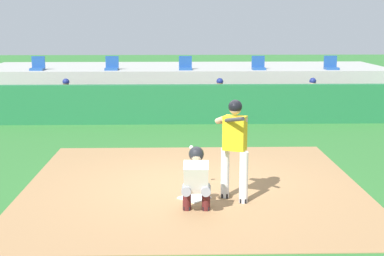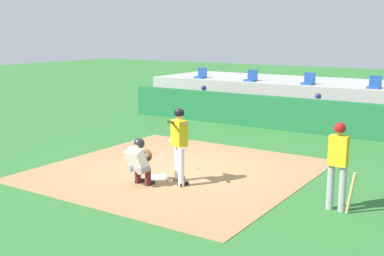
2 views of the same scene
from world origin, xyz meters
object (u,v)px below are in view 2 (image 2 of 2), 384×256
at_px(stadium_seat_1, 251,78).
at_px(stadium_seat_2, 309,81).
at_px(stadium_seat_0, 201,75).
at_px(dugout_player_0, 202,101).
at_px(home_plate, 158,177).
at_px(dugout_player_1, 316,111).
at_px(catcher_crouched, 140,160).
at_px(stadium_seat_3, 375,85).
at_px(batter_at_plate, 179,141).
at_px(on_deck_batter, 339,161).

xyz_separation_m(stadium_seat_1, stadium_seat_2, (2.60, 0.00, 0.00)).
bearing_deg(stadium_seat_0, dugout_player_0, -56.50).
bearing_deg(dugout_player_0, home_plate, -64.68).
xyz_separation_m(dugout_player_0, dugout_player_1, (4.93, 0.00, 0.00)).
xyz_separation_m(catcher_crouched, stadium_seat_3, (2.60, 10.88, 0.93)).
relative_size(home_plate, stadium_seat_1, 0.92).
bearing_deg(catcher_crouched, batter_at_plate, 41.35).
xyz_separation_m(stadium_seat_0, stadium_seat_3, (7.80, 0.00, 0.00)).
relative_size(stadium_seat_0, stadium_seat_3, 1.00).
bearing_deg(stadium_seat_3, catcher_crouched, -103.42).
height_order(dugout_player_0, dugout_player_1, same).
relative_size(catcher_crouched, stadium_seat_0, 3.41).
height_order(dugout_player_1, stadium_seat_3, stadium_seat_3).
bearing_deg(dugout_player_1, stadium_seat_2, 117.97).
distance_m(home_plate, dugout_player_1, 8.24).
bearing_deg(stadium_seat_0, home_plate, -62.94).
distance_m(catcher_crouched, stadium_seat_0, 12.09).
distance_m(dugout_player_0, stadium_seat_3, 6.82).
xyz_separation_m(on_deck_batter, stadium_seat_3, (-1.69, 9.98, 0.51)).
height_order(home_plate, catcher_crouched, catcher_crouched).
bearing_deg(home_plate, stadium_seat_3, 75.67).
distance_m(catcher_crouched, stadium_seat_2, 10.92).
xyz_separation_m(catcher_crouched, stadium_seat_0, (-5.20, 10.88, 0.93)).
distance_m(home_plate, dugout_player_0, 9.03).
xyz_separation_m(home_plate, stadium_seat_3, (2.60, 10.18, 1.51)).
bearing_deg(on_deck_batter, dugout_player_1, 111.98).
distance_m(batter_at_plate, stadium_seat_0, 11.85).
bearing_deg(batter_at_plate, stadium_seat_2, 93.85).
distance_m(stadium_seat_0, stadium_seat_1, 2.60).
bearing_deg(stadium_seat_3, stadium_seat_1, 180.00).
distance_m(stadium_seat_2, stadium_seat_3, 2.60).
relative_size(batter_at_plate, dugout_player_1, 1.39).
bearing_deg(stadium_seat_1, catcher_crouched, -76.53).
relative_size(dugout_player_1, stadium_seat_0, 2.71).
height_order(home_plate, stadium_seat_1, stadium_seat_1).
relative_size(on_deck_batter, stadium_seat_3, 3.72).
distance_m(dugout_player_0, stadium_seat_2, 4.44).
height_order(dugout_player_0, stadium_seat_0, stadium_seat_0).
relative_size(stadium_seat_1, stadium_seat_3, 1.00).
bearing_deg(stadium_seat_2, dugout_player_1, -62.03).
bearing_deg(dugout_player_1, stadium_seat_3, 53.25).
distance_m(home_plate, catcher_crouched, 0.91).
distance_m(dugout_player_0, stadium_seat_1, 2.54).
relative_size(dugout_player_0, dugout_player_1, 1.00).
xyz_separation_m(on_deck_batter, stadium_seat_1, (-6.89, 9.98, 0.51)).
distance_m(home_plate, stadium_seat_3, 10.61).
relative_size(catcher_crouched, on_deck_batter, 0.92).
bearing_deg(stadium_seat_3, dugout_player_1, -126.75).
relative_size(batter_at_plate, on_deck_batter, 1.01).
bearing_deg(stadium_seat_1, stadium_seat_3, 0.00).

